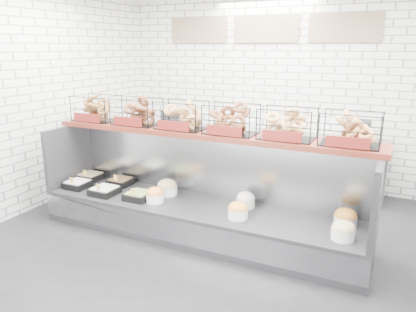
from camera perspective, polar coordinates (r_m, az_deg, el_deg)
The scene contains 5 objects.
ground at distance 4.84m, azimuth -3.09°, elevation -12.41°, with size 5.50×5.50×0.00m, color black.
room_shell at distance 4.83m, azimuth 0.07°, elevation 13.03°, with size 5.02×5.51×3.01m.
display_case at distance 4.98m, azimuth -1.32°, elevation -7.42°, with size 4.00×0.90×1.20m.
bagel_shelf at distance 4.82m, azimuth -0.39°, elevation 5.13°, with size 4.10×0.50×0.40m.
prep_counter at distance 6.76m, azimuth 6.74°, elevation -0.09°, with size 4.00×0.60×1.20m.
Camera 1 is at (2.08, -3.75, 2.24)m, focal length 35.00 mm.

